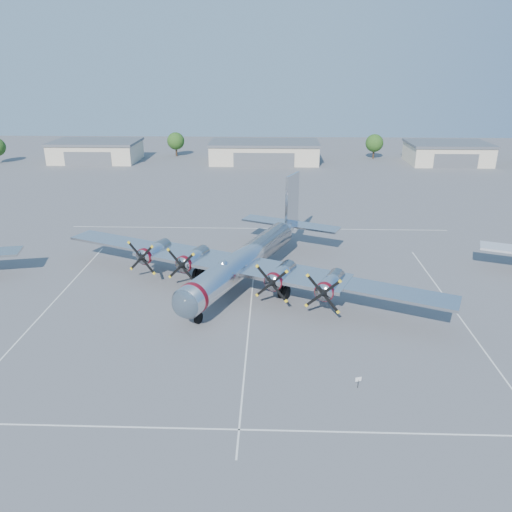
{
  "coord_description": "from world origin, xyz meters",
  "views": [
    {
      "loc": [
        2.19,
        -51.09,
        24.93
      ],
      "look_at": [
        0.35,
        4.59,
        3.2
      ],
      "focal_mm": 35.0,
      "sensor_mm": 36.0,
      "label": 1
    }
  ],
  "objects_px": {
    "hangar_west": "(96,151)",
    "main_bomber_b29": "(248,282)",
    "info_placard": "(358,380)",
    "hangar_center": "(264,152)",
    "hangar_east": "(447,153)",
    "tree_east": "(374,143)",
    "tree_west": "(176,141)"
  },
  "relations": [
    {
      "from": "tree_east",
      "to": "hangar_west",
      "type": "bearing_deg",
      "value": -175.4
    },
    {
      "from": "tree_east",
      "to": "main_bomber_b29",
      "type": "height_order",
      "value": "tree_east"
    },
    {
      "from": "hangar_center",
      "to": "main_bomber_b29",
      "type": "relative_size",
      "value": 0.6
    },
    {
      "from": "hangar_east",
      "to": "hangar_center",
      "type": "bearing_deg",
      "value": -180.0
    },
    {
      "from": "tree_west",
      "to": "info_placard",
      "type": "distance_m",
      "value": 112.15
    },
    {
      "from": "hangar_center",
      "to": "hangar_west",
      "type": "bearing_deg",
      "value": 180.0
    },
    {
      "from": "hangar_west",
      "to": "tree_west",
      "type": "bearing_deg",
      "value": 21.89
    },
    {
      "from": "tree_west",
      "to": "main_bomber_b29",
      "type": "distance_m",
      "value": 89.54
    },
    {
      "from": "main_bomber_b29",
      "to": "tree_east",
      "type": "bearing_deg",
      "value": 93.78
    },
    {
      "from": "tree_east",
      "to": "info_placard",
      "type": "bearing_deg",
      "value": -101.13
    },
    {
      "from": "hangar_east",
      "to": "tree_east",
      "type": "relative_size",
      "value": 3.1
    },
    {
      "from": "info_placard",
      "to": "hangar_center",
      "type": "bearing_deg",
      "value": 78.92
    },
    {
      "from": "info_placard",
      "to": "hangar_west",
      "type": "bearing_deg",
      "value": 102.35
    },
    {
      "from": "hangar_west",
      "to": "info_placard",
      "type": "bearing_deg",
      "value": -61.12
    },
    {
      "from": "hangar_east",
      "to": "info_placard",
      "type": "xyz_separation_m",
      "value": [
        -38.59,
        -98.65,
        -2.0
      ]
    },
    {
      "from": "hangar_center",
      "to": "tree_east",
      "type": "relative_size",
      "value": 4.31
    },
    {
      "from": "hangar_west",
      "to": "main_bomber_b29",
      "type": "height_order",
      "value": "hangar_west"
    },
    {
      "from": "hangar_east",
      "to": "tree_west",
      "type": "bearing_deg",
      "value": 173.72
    },
    {
      "from": "main_bomber_b29",
      "to": "hangar_east",
      "type": "bearing_deg",
      "value": 81.87
    },
    {
      "from": "tree_east",
      "to": "main_bomber_b29",
      "type": "relative_size",
      "value": 0.14
    },
    {
      "from": "hangar_center",
      "to": "main_bomber_b29",
      "type": "xyz_separation_m",
      "value": [
        -0.63,
        -78.02,
        -2.71
      ]
    },
    {
      "from": "hangar_east",
      "to": "tree_west",
      "type": "relative_size",
      "value": 3.1
    },
    {
      "from": "tree_west",
      "to": "info_placard",
      "type": "relative_size",
      "value": 6.52
    },
    {
      "from": "tree_east",
      "to": "info_placard",
      "type": "xyz_separation_m",
      "value": [
        -20.59,
        -104.69,
        -3.51
      ]
    },
    {
      "from": "hangar_west",
      "to": "hangar_center",
      "type": "xyz_separation_m",
      "value": [
        45.0,
        -0.0,
        -0.0
      ]
    },
    {
      "from": "hangar_west",
      "to": "hangar_east",
      "type": "distance_m",
      "value": 93.0
    },
    {
      "from": "main_bomber_b29",
      "to": "info_placard",
      "type": "distance_m",
      "value": 22.96
    },
    {
      "from": "hangar_east",
      "to": "tree_east",
      "type": "bearing_deg",
      "value": 161.46
    },
    {
      "from": "hangar_center",
      "to": "info_placard",
      "type": "height_order",
      "value": "hangar_center"
    },
    {
      "from": "tree_west",
      "to": "info_placard",
      "type": "xyz_separation_m",
      "value": [
        34.41,
        -106.69,
        -3.51
      ]
    },
    {
      "from": "hangar_west",
      "to": "tree_east",
      "type": "bearing_deg",
      "value": 4.6
    },
    {
      "from": "tree_east",
      "to": "info_placard",
      "type": "distance_m",
      "value": 106.75
    }
  ]
}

